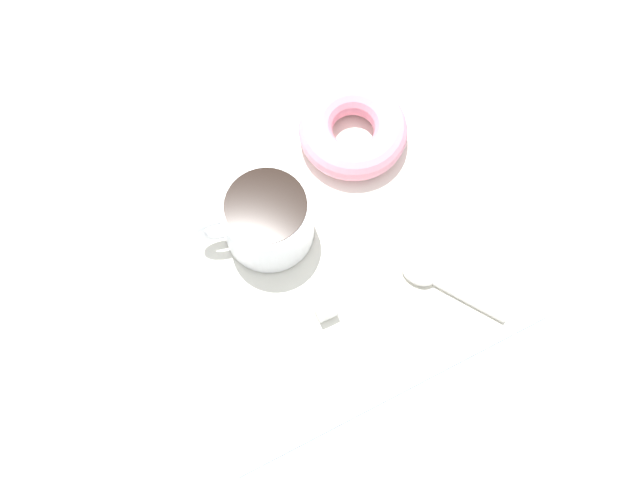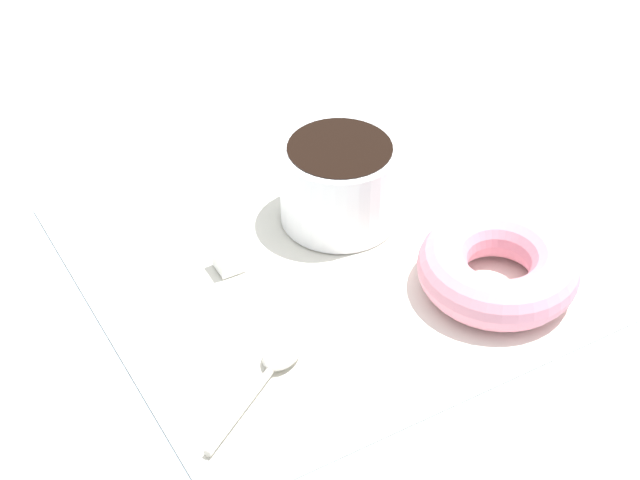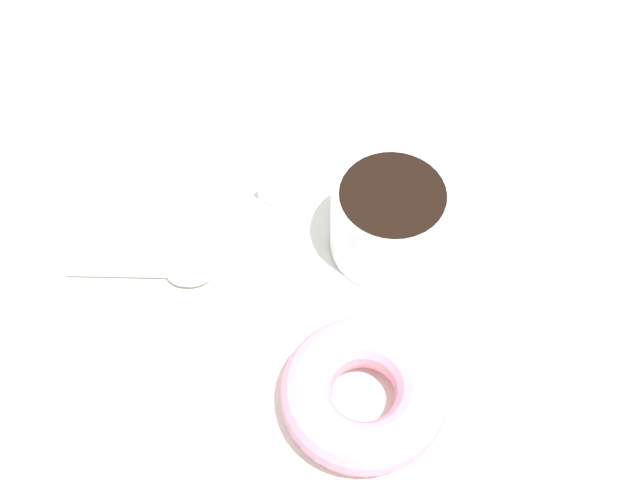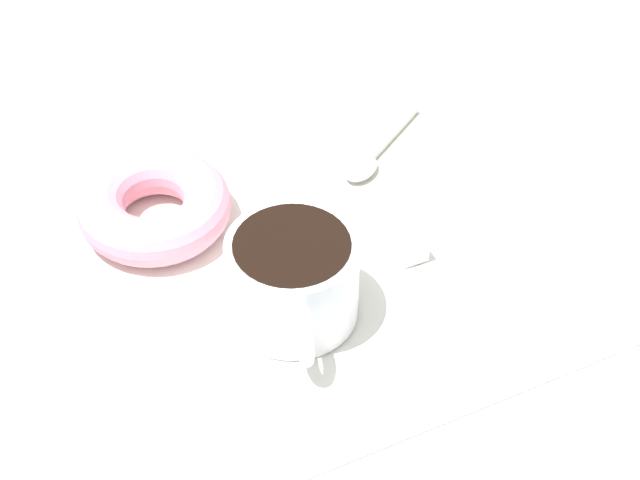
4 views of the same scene
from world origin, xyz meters
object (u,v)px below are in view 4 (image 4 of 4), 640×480
object	(u,v)px
spoon	(369,159)
donut	(154,206)
coffee_cup	(293,278)
sugar_cube	(412,247)

from	to	relation	value
spoon	donut	bearing A→B (deg)	-0.74
coffee_cup	donut	world-z (taller)	coffee_cup
sugar_cube	spoon	bearing A→B (deg)	-99.50
coffee_cup	sugar_cube	bearing A→B (deg)	-171.03
donut	sugar_cube	size ratio (longest dim) A/B	5.99
donut	sugar_cube	bearing A→B (deg)	145.61
spoon	sugar_cube	distance (cm)	11.18
donut	spoon	xyz separation A→B (cm)	(-18.27, 0.24, -1.45)
spoon	sugar_cube	xyz separation A→B (cm)	(1.84, 11.01, 0.58)
donut	spoon	size ratio (longest dim) A/B	1.15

